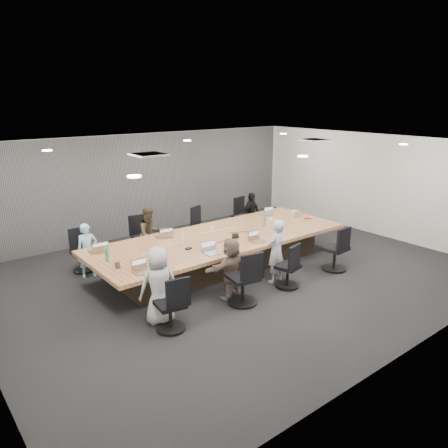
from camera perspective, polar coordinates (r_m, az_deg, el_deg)
floor at (r=9.70m, az=1.47°, el=-6.48°), size 10.00×8.00×0.00m
ceiling at (r=9.00m, az=1.60°, el=10.19°), size 10.00×8.00×0.00m
wall_back at (r=12.52m, az=-10.27°, el=5.17°), size 10.00×0.00×2.80m
wall_front at (r=6.82m, az=23.57°, el=-5.32°), size 10.00×0.00×2.80m
wall_right at (r=12.96m, az=18.89°, el=4.93°), size 0.00×8.00×2.80m
curtain at (r=12.45m, az=-10.10°, el=5.12°), size 9.80×0.04×2.80m
conference_table at (r=9.92m, az=-0.36°, el=-3.47°), size 6.00×2.20×0.74m
chair_0 at (r=10.19m, az=-18.00°, el=-4.00°), size 0.50×0.50×0.72m
chair_1 at (r=10.74m, az=-10.45°, el=-2.14°), size 0.61×0.61×0.82m
chair_2 at (r=11.54m, az=-3.41°, el=-0.81°), size 0.64×0.64×0.74m
chair_3 at (r=12.44m, az=2.45°, el=0.65°), size 0.65×0.65×0.82m
chair_4 at (r=7.40m, az=-7.05°, el=-10.92°), size 0.59×0.59×0.78m
chair_5 at (r=8.21m, az=2.46°, el=-7.55°), size 0.69×0.69×0.88m
chair_6 at (r=9.01m, az=8.32°, el=-5.97°), size 0.61×0.61×0.74m
chair_7 at (r=10.07m, az=14.29°, el=-3.55°), size 0.62×0.62×0.85m
person_0 at (r=9.80m, az=-17.40°, el=-3.32°), size 0.48×0.37×1.18m
laptop_0 at (r=9.27m, az=-16.24°, el=-3.32°), size 0.35×0.26×0.02m
person_1 at (r=10.37m, az=-9.61°, el=-1.36°), size 0.64×0.50×1.31m
laptop_1 at (r=9.88m, az=-8.09°, el=-1.59°), size 0.35×0.28×0.02m
person_3 at (r=12.13m, az=3.53°, el=1.26°), size 0.77×0.46×1.24m
laptop_3 at (r=11.70m, az=5.33°, el=1.32°), size 0.31×0.23×0.02m
person_4 at (r=7.54m, az=-8.52°, el=-7.93°), size 0.74×0.55×1.37m
laptop_4 at (r=7.97m, az=-10.52°, el=-6.17°), size 0.31×0.21×0.02m
person_5 at (r=8.39m, az=0.91°, el=-5.78°), size 1.15×0.49×1.21m
laptop_5 at (r=8.74m, az=-1.36°, el=-3.83°), size 0.36×0.26×0.02m
person_6 at (r=9.12m, az=6.81°, el=-3.56°), size 0.54×0.40×1.35m
laptop_6 at (r=9.47m, az=4.49°, el=-2.27°), size 0.30×0.22×0.02m
bottle_green_left at (r=8.61m, az=-15.01°, el=-3.85°), size 0.08×0.08×0.26m
bottle_green_right at (r=10.56m, az=5.33°, el=0.25°), size 0.08×0.08×0.22m
bottle_clear at (r=9.32m, az=-5.46°, el=-1.88°), size 0.08×0.08×0.24m
cup_white_far at (r=10.20m, az=-1.60°, el=-0.63°), size 0.09×0.09×0.10m
cup_white_near at (r=11.02m, az=6.13°, el=0.57°), size 0.09×0.09×0.10m
mug_brown at (r=8.25m, az=-13.72°, el=-5.21°), size 0.10×0.10×0.11m
mic_left at (r=9.03m, az=-4.65°, el=-3.19°), size 0.15×0.12×0.03m
mic_right at (r=9.89m, az=1.46°, el=-1.39°), size 0.16×0.13×0.03m
stapler at (r=9.67m, az=1.52°, el=-1.72°), size 0.16×0.07×0.06m
canvas_bag at (r=11.60m, az=9.16°, el=1.36°), size 0.29×0.20×0.14m
snack_packet at (r=11.42m, az=10.86°, el=0.77°), size 0.18×0.15×0.04m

